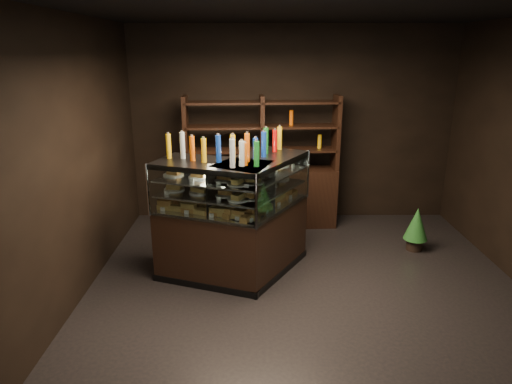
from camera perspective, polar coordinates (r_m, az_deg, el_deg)
ground at (r=5.34m, az=6.28°, el=-12.26°), size 5.00×5.00×0.00m
room_shell at (r=4.69m, az=7.07°, el=8.80°), size 5.02×5.02×3.01m
display_case at (r=5.50m, az=-2.33°, el=-5.64°), size 1.90×1.47×1.44m
food_display at (r=5.29m, az=-2.38°, el=0.17°), size 1.56×1.13×0.44m
bottles_top at (r=5.17m, az=-2.48°, el=5.55°), size 1.39×0.98×0.30m
potted_conifer at (r=6.54m, az=19.45°, el=-3.69°), size 0.32×0.32×0.68m
back_shelving at (r=6.96m, az=0.69°, el=0.51°), size 2.30×0.54×2.00m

